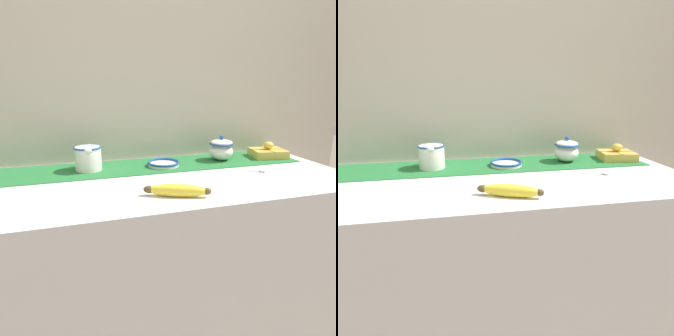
{
  "view_description": "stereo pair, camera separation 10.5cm",
  "coord_description": "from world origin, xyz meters",
  "views": [
    {
      "loc": [
        -0.28,
        -1.07,
        1.24
      ],
      "look_at": [
        0.03,
        -0.05,
        0.95
      ],
      "focal_mm": 32.0,
      "sensor_mm": 36.0,
      "label": 1
    },
    {
      "loc": [
        -0.18,
        -1.1,
        1.24
      ],
      "look_at": [
        0.03,
        -0.05,
        0.95
      ],
      "focal_mm": 32.0,
      "sensor_mm": 36.0,
      "label": 2
    }
  ],
  "objects": [
    {
      "name": "back_wall",
      "position": [
        0.0,
        0.35,
        1.2
      ],
      "size": [
        2.33,
        0.04,
        2.4
      ],
      "primitive_type": "cube",
      "color": "#B7AD99",
      "rests_on": "ground_plane"
    },
    {
      "name": "banana",
      "position": [
        0.01,
        -0.21,
        0.92
      ],
      "size": [
        0.21,
        0.12,
        0.04
      ],
      "rotation": [
        0.0,
        0.0,
        -0.39
      ],
      "color": "yellow",
      "rests_on": "countertop"
    },
    {
      "name": "countertop",
      "position": [
        0.0,
        0.0,
        0.45
      ],
      "size": [
        1.53,
        0.66,
        0.9
      ],
      "primitive_type": "cube",
      "color": "silver",
      "rests_on": "ground_plane"
    },
    {
      "name": "sugar_bowl",
      "position": [
        0.36,
        0.18,
        0.95
      ],
      "size": [
        0.11,
        0.11,
        0.12
      ],
      "color": "white",
      "rests_on": "countertop"
    },
    {
      "name": "table_runner",
      "position": [
        0.0,
        0.18,
        0.9
      ],
      "size": [
        1.41,
        0.27,
        0.0
      ],
      "primitive_type": "cube",
      "color": "#236B33",
      "rests_on": "countertop"
    },
    {
      "name": "spoon",
      "position": [
        0.42,
        -0.04,
        0.9
      ],
      "size": [
        0.16,
        0.07,
        0.01
      ],
      "rotation": [
        0.0,
        0.0,
        -0.38
      ],
      "color": "silver",
      "rests_on": "countertop"
    },
    {
      "name": "gift_box",
      "position": [
        0.61,
        0.17,
        0.92
      ],
      "size": [
        0.18,
        0.16,
        0.08
      ],
      "rotation": [
        0.0,
        0.0,
        -0.17
      ],
      "color": "gold",
      "rests_on": "countertop"
    },
    {
      "name": "cream_pitcher",
      "position": [
        -0.25,
        0.18,
        0.95
      ],
      "size": [
        0.11,
        0.13,
        0.1
      ],
      "color": "white",
      "rests_on": "countertop"
    },
    {
      "name": "small_dish",
      "position": [
        0.07,
        0.16,
        0.91
      ],
      "size": [
        0.14,
        0.14,
        0.02
      ],
      "color": "white",
      "rests_on": "countertop"
    }
  ]
}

